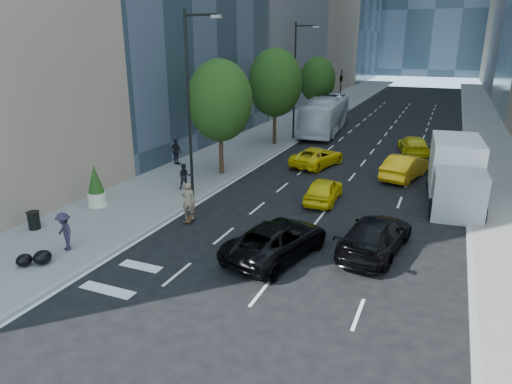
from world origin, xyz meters
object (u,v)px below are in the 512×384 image
at_px(skateboarder, 189,203).
at_px(city_bus, 325,115).
at_px(trash_can, 34,221).
at_px(planter_shrub, 96,187).
at_px(box_truck, 456,172).
at_px(black_sedan_mercedes, 375,235).
at_px(black_sedan_lincoln, 277,240).

xyz_separation_m(skateboarder, city_bus, (0.10, 25.87, 0.76)).
bearing_deg(trash_can, skateboarder, 33.38).
bearing_deg(city_bus, planter_shrub, -106.77).
height_order(city_bus, box_truck, city_bus).
height_order(skateboarder, black_sedan_mercedes, skateboarder).
xyz_separation_m(box_truck, trash_can, (-18.13, -12.32, -1.18)).
distance_m(city_bus, box_truck, 21.24).
bearing_deg(city_bus, skateboarder, -94.88).
bearing_deg(black_sedan_mercedes, box_truck, -102.16).
relative_size(skateboarder, box_truck, 0.26).
bearing_deg(box_truck, black_sedan_lincoln, -127.42).
bearing_deg(skateboarder, city_bus, -106.37).
bearing_deg(planter_shrub, skateboarder, 3.21).
bearing_deg(box_truck, trash_can, -150.22).
distance_m(skateboarder, planter_shrub, 5.54).
distance_m(black_sedan_mercedes, city_bus, 27.36).
xyz_separation_m(skateboarder, box_truck, (12.07, 8.33, 0.78)).
xyz_separation_m(black_sedan_mercedes, city_bus, (-9.00, 25.82, 0.94)).
xyz_separation_m(city_bus, planter_shrub, (-5.62, -26.18, -0.48)).
bearing_deg(skateboarder, box_truck, -161.56).
bearing_deg(planter_shrub, city_bus, 77.88).
bearing_deg(box_truck, planter_shrub, -158.26).
bearing_deg(city_bus, box_truck, -60.34).
xyz_separation_m(skateboarder, black_sedan_mercedes, (9.10, 0.05, -0.18)).
distance_m(box_truck, trash_can, 21.96).
height_order(city_bus, trash_can, city_bus).
xyz_separation_m(black_sedan_mercedes, trash_can, (-15.16, -4.05, -0.22)).
relative_size(skateboarder, black_sedan_lincoln, 0.36).
height_order(skateboarder, box_truck, box_truck).
distance_m(black_sedan_mercedes, trash_can, 15.69).
bearing_deg(trash_can, planter_shrub, 81.68).
xyz_separation_m(box_truck, planter_shrub, (-17.60, -8.64, -0.50)).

